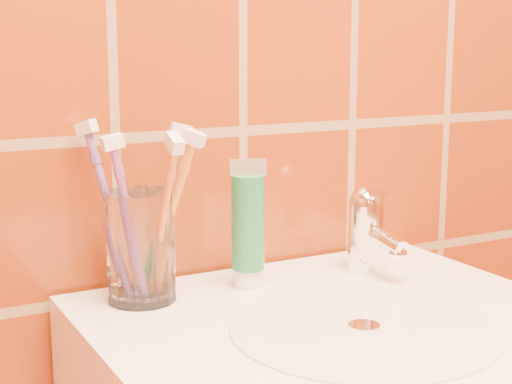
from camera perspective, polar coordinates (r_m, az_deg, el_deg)
glass_tumbler at (r=0.97m, az=-8.40°, el=-3.95°), size 0.09×0.09×0.14m
toothpaste_tube at (r=1.01m, az=-0.58°, el=-2.64°), size 0.05×0.04×0.17m
faucet at (r=1.09m, az=8.12°, el=-2.51°), size 0.05×0.11×0.12m
toothbrush_0 at (r=0.97m, az=-10.48°, el=-1.54°), size 0.13×0.16×0.24m
toothbrush_1 at (r=0.94m, az=-9.19°, el=-2.21°), size 0.07×0.06×0.22m
toothbrush_2 at (r=0.95m, az=-6.32°, el=-1.89°), size 0.15×0.15×0.23m
toothbrush_3 at (r=0.97m, az=-6.97°, el=-1.51°), size 0.10×0.09×0.22m
toothbrush_4 at (r=0.92m, az=-6.86°, el=-2.28°), size 0.02×0.19×0.25m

